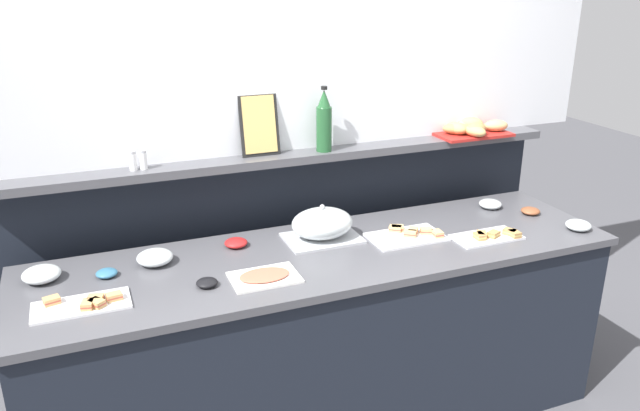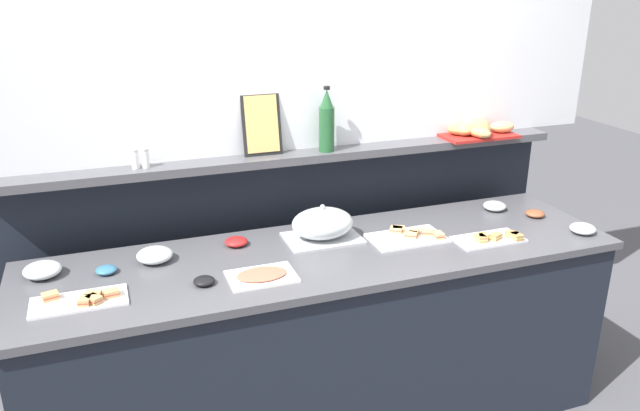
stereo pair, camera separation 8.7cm
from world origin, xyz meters
The scene contains 22 objects.
ground_plane centered at (0.00, 0.60, 0.00)m, with size 12.00×12.00×0.00m, color #4C4C51.
buffet_counter centered at (0.00, 0.00, 0.45)m, with size 2.62×0.71×0.90m.
back_ledge_unit centered at (0.00, 0.53, 0.65)m, with size 2.85×0.22×1.23m.
upper_wall_panel centered at (0.00, 0.56, 1.91)m, with size 3.45×0.08×1.37m, color white.
sandwich_platter_rear centered at (0.75, -0.14, 0.91)m, with size 0.32×0.16×0.04m.
sandwich_platter_side centered at (-1.01, -0.11, 0.91)m, with size 0.35×0.16×0.04m.
sandwich_platter_front centered at (0.41, 0.01, 0.91)m, with size 0.34×0.21×0.04m.
cold_cuts_platter centered at (-0.33, -0.14, 0.91)m, with size 0.27×0.19×0.02m.
serving_cloche centered at (0.03, 0.13, 0.97)m, with size 0.34×0.24×0.17m.
glass_bowl_large centered at (1.20, -0.21, 0.92)m, with size 0.12×0.12×0.05m.
glass_bowl_medium centered at (0.99, 0.19, 0.92)m, with size 0.12×0.12×0.05m.
glass_bowl_small centered at (-0.72, 0.16, 0.93)m, with size 0.15×0.15×0.06m.
glass_bowl_extra centered at (-1.15, 0.16, 0.93)m, with size 0.15×0.15×0.06m.
condiment_bowl_cream centered at (1.13, 0.04, 0.92)m, with size 0.09×0.09×0.03m, color brown.
condiment_bowl_red centered at (-0.91, 0.11, 0.92)m, with size 0.08×0.08×0.03m, color teal.
condiment_bowl_teal centered at (-0.56, -0.12, 0.92)m, with size 0.08×0.08×0.03m, color black.
condiment_bowl_dark centered at (-0.36, 0.20, 0.92)m, with size 0.10×0.10×0.04m, color red.
wine_bottle_green centered at (0.16, 0.44, 1.37)m, with size 0.08×0.08×0.32m.
salt_shaker centered at (-0.74, 0.46, 1.27)m, with size 0.03×0.03×0.09m.
pepper_shaker centered at (-0.70, 0.46, 1.27)m, with size 0.03×0.03×0.09m.
bread_basket centered at (1.01, 0.45, 1.27)m, with size 0.41×0.33×0.08m.
framed_picture centered at (-0.15, 0.49, 1.38)m, with size 0.19×0.07×0.30m.
Camera 2 is at (-0.87, -2.34, 2.05)m, focal length 35.14 mm.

